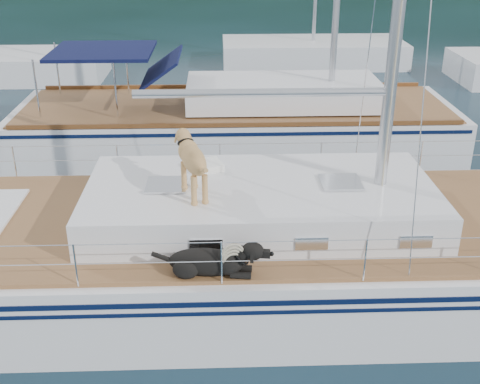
{
  "coord_description": "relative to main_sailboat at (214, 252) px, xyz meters",
  "views": [
    {
      "loc": [
        0.2,
        -8.17,
        5.45
      ],
      "look_at": [
        0.5,
        0.2,
        1.6
      ],
      "focal_mm": 45.0,
      "sensor_mm": 36.0,
      "label": 1
    }
  ],
  "objects": [
    {
      "name": "neighbor_sailboat",
      "position": [
        0.64,
        6.5,
        -0.05
      ],
      "size": [
        11.0,
        3.5,
        13.3
      ],
      "color": "white",
      "rests_on": "ground"
    },
    {
      "name": "ground",
      "position": [
        -0.09,
        0.01,
        -0.67
      ],
      "size": [
        120.0,
        120.0,
        0.0
      ],
      "primitive_type": "plane",
      "color": "black",
      "rests_on": "ground"
    },
    {
      "name": "bg_boat_center",
      "position": [
        3.91,
        16.01,
        -0.22
      ],
      "size": [
        7.2,
        3.0,
        11.65
      ],
      "color": "white",
      "rests_on": "ground"
    },
    {
      "name": "main_sailboat",
      "position": [
        0.0,
        0.0,
        0.0
      ],
      "size": [
        12.0,
        3.8,
        14.01
      ],
      "color": "white",
      "rests_on": "ground"
    }
  ]
}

